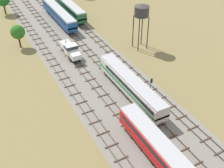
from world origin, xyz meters
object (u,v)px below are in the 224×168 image
(diesel_railcar_centre_left_near, at_px, (131,85))
(diesel_railcar_centre_far, at_px, (69,7))
(passenger_coach_centre_left_midfar, at_px, (59,13))
(passenger_coach_left_nearest, at_px, (168,159))
(water_tower, at_px, (142,11))
(signal_post_nearest, at_px, (151,87))
(shunter_loco_left_mid, at_px, (70,49))

(diesel_railcar_centre_left_near, bearing_deg, diesel_railcar_centre_far, 84.00)
(passenger_coach_centre_left_midfar, bearing_deg, passenger_coach_left_nearest, -94.55)
(passenger_coach_left_nearest, distance_m, diesel_railcar_centre_far, 61.94)
(diesel_railcar_centre_left_near, height_order, water_tower, water_tower)
(passenger_coach_centre_left_midfar, height_order, water_tower, water_tower)
(passenger_coach_left_nearest, relative_size, diesel_railcar_centre_far, 1.07)
(passenger_coach_centre_left_midfar, bearing_deg, signal_post_nearest, -86.97)
(diesel_railcar_centre_left_near, xyz_separation_m, signal_post_nearest, (2.30, -3.07, 0.69))
(shunter_loco_left_mid, xyz_separation_m, diesel_railcar_centre_far, (9.22, 24.46, 0.59))
(shunter_loco_left_mid, bearing_deg, passenger_coach_left_nearest, -90.00)
(passenger_coach_left_nearest, relative_size, passenger_coach_centre_left_midfar, 1.00)
(passenger_coach_left_nearest, bearing_deg, water_tower, 63.11)
(shunter_loco_left_mid, bearing_deg, signal_post_nearest, -72.87)
(water_tower, bearing_deg, diesel_railcar_centre_far, 105.28)
(shunter_loco_left_mid, xyz_separation_m, passenger_coach_centre_left_midfar, (4.61, 21.14, 0.60))
(shunter_loco_left_mid, height_order, diesel_railcar_centre_far, diesel_railcar_centre_far)
(signal_post_nearest, bearing_deg, water_tower, 62.23)
(passenger_coach_left_nearest, xyz_separation_m, shunter_loco_left_mid, (0.00, 36.80, -0.60))
(shunter_loco_left_mid, relative_size, water_tower, 0.77)
(signal_post_nearest, bearing_deg, shunter_loco_left_mid, 107.13)
(passenger_coach_left_nearest, xyz_separation_m, signal_post_nearest, (6.91, 14.36, 0.67))
(signal_post_nearest, bearing_deg, passenger_coach_left_nearest, -115.70)
(water_tower, xyz_separation_m, signal_post_nearest, (-9.95, -18.90, -6.04))
(diesel_railcar_centre_far, bearing_deg, passenger_coach_left_nearest, -98.56)
(diesel_railcar_centre_left_near, relative_size, shunter_loco_left_mid, 2.42)
(passenger_coach_centre_left_midfar, distance_m, signal_post_nearest, 43.64)
(water_tower, bearing_deg, passenger_coach_left_nearest, -116.89)
(diesel_railcar_centre_left_near, distance_m, diesel_railcar_centre_far, 44.06)
(diesel_railcar_centre_left_near, distance_m, signal_post_nearest, 3.90)
(signal_post_nearest, bearing_deg, diesel_railcar_centre_far, 87.19)
(passenger_coach_left_nearest, bearing_deg, diesel_railcar_centre_left_near, 75.19)
(shunter_loco_left_mid, bearing_deg, diesel_railcar_centre_left_near, -76.61)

